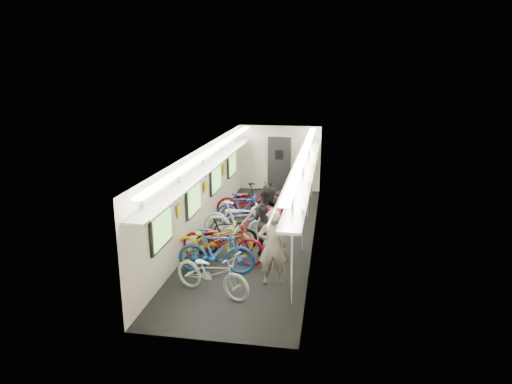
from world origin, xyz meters
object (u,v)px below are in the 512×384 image
(bicycle_0, at_px, (212,273))
(backpack, at_px, (275,217))
(passenger_near, at_px, (273,247))
(passenger_mid, at_px, (267,221))
(bicycle_1, at_px, (216,251))

(bicycle_0, relative_size, backpack, 4.62)
(bicycle_0, bearing_deg, passenger_near, -38.24)
(passenger_near, bearing_deg, passenger_mid, -88.88)
(passenger_mid, bearing_deg, bicycle_0, 88.67)
(passenger_near, xyz_separation_m, backpack, (-0.04, 0.61, 0.45))
(bicycle_1, height_order, backpack, backpack)
(bicycle_0, distance_m, passenger_mid, 2.37)
(bicycle_1, relative_size, backpack, 4.57)
(bicycle_0, relative_size, passenger_mid, 1.01)
(bicycle_1, bearing_deg, bicycle_0, -172.57)
(passenger_near, distance_m, backpack, 0.76)
(bicycle_1, xyz_separation_m, passenger_mid, (0.94, 1.24, 0.35))
(passenger_near, bearing_deg, backpack, -98.25)
(passenger_mid, xyz_separation_m, backpack, (0.31, -0.92, 0.41))
(bicycle_0, bearing_deg, backpack, -19.22)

